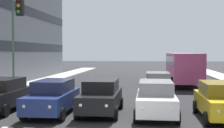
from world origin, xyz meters
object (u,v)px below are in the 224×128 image
at_px(car_3, 101,96).
at_px(bus_behind_traffic, 183,65).
at_px(car_2, 156,98).
at_px(car_5, 2,94).
at_px(car_1, 220,100).
at_px(street_lamp_right, 19,30).
at_px(car_4, 53,97).
at_px(car_row2_0, 158,84).

xyz_separation_m(car_3, bus_behind_traffic, (-5.75, -14.53, 0.97)).
xyz_separation_m(car_2, car_5, (8.11, -0.49, 0.00)).
distance_m(car_1, street_lamp_right, 15.31).
xyz_separation_m(car_3, car_5, (5.34, -0.05, 0.00)).
relative_size(car_2, car_4, 1.00).
relative_size(car_2, car_5, 1.00).
distance_m(car_5, bus_behind_traffic, 18.27).
bearing_deg(bus_behind_traffic, car_row2_0, 72.86).
bearing_deg(car_5, car_2, 176.57).
relative_size(car_2, car_3, 1.00).
distance_m(car_3, street_lamp_right, 10.46).
distance_m(car_5, car_row2_0, 10.23).
relative_size(car_2, car_row2_0, 1.00).
xyz_separation_m(car_row2_0, street_lamp_right, (10.26, -0.67, 3.88)).
bearing_deg(car_1, car_row2_0, -67.77).
bearing_deg(car_5, car_1, 176.28).
xyz_separation_m(car_1, car_3, (5.75, -0.67, 0.00)).
bearing_deg(street_lamp_right, car_2, 144.97).
height_order(car_1, car_row2_0, same).
bearing_deg(car_row2_0, car_5, 34.64).
height_order(car_2, car_5, same).
bearing_deg(car_2, car_3, -9.04).
xyz_separation_m(bus_behind_traffic, street_lamp_right, (12.94, 7.99, 2.91)).
xyz_separation_m(car_4, car_5, (2.97, -0.59, 0.00)).
distance_m(car_1, bus_behind_traffic, 15.23).
relative_size(car_1, car_row2_0, 1.00).
bearing_deg(car_2, car_4, 1.17).
distance_m(car_2, bus_behind_traffic, 15.29).
distance_m(car_3, car_4, 2.43).
bearing_deg(car_4, car_row2_0, -130.36).
relative_size(car_3, bus_behind_traffic, 0.42).
bearing_deg(street_lamp_right, car_row2_0, 176.25).
xyz_separation_m(car_5, bus_behind_traffic, (-11.09, -14.48, 0.97)).
xyz_separation_m(car_row2_0, bus_behind_traffic, (-2.67, -8.67, 0.97)).
xyz_separation_m(car_1, car_2, (2.98, -0.23, 0.00)).
height_order(car_4, car_5, same).
height_order(car_2, bus_behind_traffic, bus_behind_traffic).
bearing_deg(car_3, car_2, 170.96).
distance_m(car_2, car_5, 8.12).
distance_m(car_4, street_lamp_right, 9.40).
height_order(car_2, car_3, same).
bearing_deg(car_1, car_3, -6.69).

